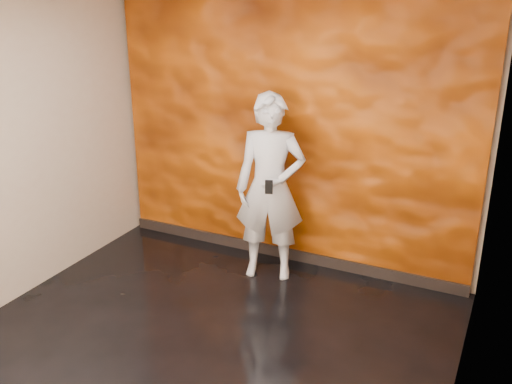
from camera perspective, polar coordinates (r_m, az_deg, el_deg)
The scene contains 5 objects.
room at distance 4.25m, azimuth -7.01°, elevation -0.16°, with size 4.02×4.02×2.81m.
feature_wall at distance 5.92m, azimuth 3.23°, elevation 5.61°, with size 3.90×0.06×2.75m, color #D05B08.
baseboard at distance 6.35m, azimuth 2.85°, elevation -6.07°, with size 3.90×0.04×0.12m, color black.
man at distance 5.66m, azimuth 1.44°, elevation 0.40°, with size 0.69×0.45×1.90m, color #AEB3BE.
phone at distance 5.37m, azimuth 1.30°, elevation 0.50°, with size 0.07×0.01×0.14m, color black.
Camera 1 is at (2.19, -3.34, 2.87)m, focal length 40.00 mm.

